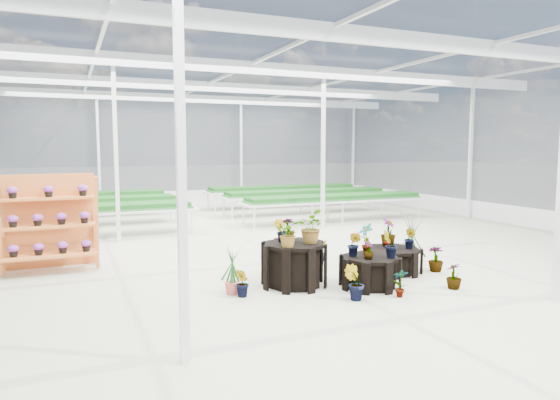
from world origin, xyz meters
name	(u,v)px	position (x,y,z in m)	size (l,w,h in m)	color
ground_plane	(285,264)	(0.00, 0.00, 0.00)	(24.00, 24.00, 0.00)	gray
greenhouse_shell	(285,157)	(0.00, 0.00, 2.25)	(18.00, 24.00, 4.50)	white
steel_frame	(285,157)	(0.00, 0.00, 2.25)	(18.00, 24.00, 4.50)	silver
nursery_benches	(201,207)	(0.00, 7.20, 0.42)	(16.00, 7.00, 0.84)	silver
plinth_tall	(294,264)	(-0.52, -1.58, 0.39)	(1.14, 1.14, 0.77)	black
plinth_mid	(370,272)	(0.68, -2.18, 0.28)	(1.04, 1.04, 0.55)	black
plinth_low	(393,260)	(1.68, -1.48, 0.24)	(1.08, 1.08, 0.48)	black
shelf_rack	(50,223)	(-4.52, 1.30, 0.96)	(1.81, 0.96, 1.92)	#C8652A
nursery_plants	(348,247)	(0.58, -1.58, 0.61)	(4.62, 2.81, 1.35)	#144715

